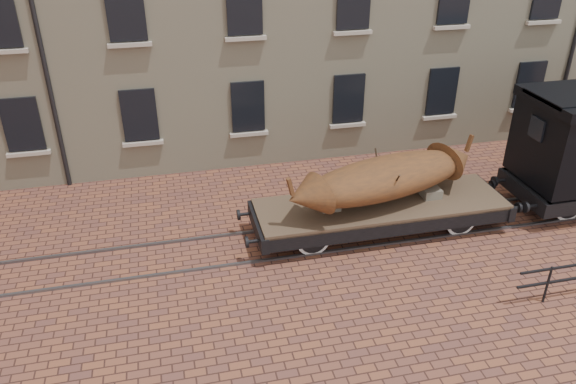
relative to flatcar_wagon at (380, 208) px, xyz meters
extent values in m
plane|color=brown|center=(-0.35, 0.00, -0.74)|extent=(90.00, 90.00, 0.00)
cube|color=black|center=(-9.85, 4.96, 1.46)|extent=(1.10, 0.12, 1.70)
cube|color=#B2A796|center=(-9.85, 4.90, 0.51)|extent=(1.30, 0.18, 0.12)
cube|color=black|center=(-6.35, 4.96, 1.46)|extent=(1.10, 0.12, 1.70)
cube|color=#B2A796|center=(-6.35, 4.90, 0.51)|extent=(1.30, 0.18, 0.12)
cube|color=black|center=(-2.85, 4.96, 1.46)|extent=(1.10, 0.12, 1.70)
cube|color=#B2A796|center=(-2.85, 4.90, 0.51)|extent=(1.30, 0.18, 0.12)
cube|color=black|center=(0.65, 4.96, 1.46)|extent=(1.10, 0.12, 1.70)
cube|color=#B2A796|center=(0.65, 4.90, 0.51)|extent=(1.30, 0.18, 0.12)
cube|color=black|center=(4.15, 4.96, 1.46)|extent=(1.10, 0.12, 1.70)
cube|color=#B2A796|center=(4.15, 4.90, 0.51)|extent=(1.30, 0.18, 0.12)
cube|color=black|center=(7.65, 4.96, 1.46)|extent=(1.10, 0.12, 1.70)
cube|color=#B2A796|center=(7.65, 4.90, 0.51)|extent=(1.30, 0.18, 0.12)
cube|color=#B2A796|center=(-9.85, 4.90, 3.71)|extent=(1.30, 0.18, 0.12)
cube|color=black|center=(-6.35, 4.96, 4.66)|extent=(1.10, 0.12, 1.70)
cube|color=#B2A796|center=(-6.35, 4.90, 3.71)|extent=(1.30, 0.18, 0.12)
cube|color=black|center=(-2.85, 4.96, 4.66)|extent=(1.10, 0.12, 1.70)
cube|color=#B2A796|center=(-2.85, 4.90, 3.71)|extent=(1.30, 0.18, 0.12)
cube|color=black|center=(0.65, 4.96, 4.66)|extent=(1.10, 0.12, 1.70)
cube|color=#B2A796|center=(0.65, 4.90, 3.71)|extent=(1.30, 0.18, 0.12)
cube|color=#B2A796|center=(4.15, 4.90, 3.71)|extent=(1.30, 0.18, 0.12)
cube|color=#B2A796|center=(7.65, 4.90, 3.71)|extent=(1.30, 0.18, 0.12)
cube|color=#59595E|center=(-0.35, -0.72, -0.71)|extent=(30.00, 0.08, 0.06)
cube|color=#59595E|center=(-0.35, 0.72, -0.71)|extent=(30.00, 0.08, 0.06)
cylinder|color=black|center=(2.65, -3.80, -0.24)|extent=(0.06, 0.06, 1.00)
cube|color=#443324|center=(0.00, 0.00, 0.13)|extent=(6.93, 2.03, 0.11)
cube|color=black|center=(0.00, -0.94, -0.09)|extent=(6.93, 0.15, 0.42)
cube|color=black|center=(0.00, 0.94, -0.09)|extent=(6.93, 0.15, 0.42)
cube|color=black|center=(-3.47, 0.00, -0.09)|extent=(0.20, 2.13, 0.42)
cylinder|color=black|center=(-3.73, -0.69, -0.09)|extent=(0.32, 0.09, 0.09)
cylinder|color=black|center=(-3.88, -0.69, -0.09)|extent=(0.07, 0.30, 0.30)
cylinder|color=black|center=(-3.73, 0.69, -0.09)|extent=(0.32, 0.09, 0.09)
cylinder|color=black|center=(-3.88, 0.69, -0.09)|extent=(0.07, 0.30, 0.30)
cube|color=black|center=(3.47, 0.00, -0.09)|extent=(0.20, 2.13, 0.42)
cylinder|color=black|center=(3.73, -0.69, -0.09)|extent=(0.32, 0.09, 0.09)
cylinder|color=black|center=(3.88, -0.69, -0.09)|extent=(0.07, 0.30, 0.30)
cylinder|color=black|center=(3.73, 0.69, -0.09)|extent=(0.32, 0.09, 0.09)
cylinder|color=black|center=(3.88, 0.69, -0.09)|extent=(0.07, 0.30, 0.30)
cylinder|color=black|center=(-2.13, 0.00, -0.29)|extent=(0.09, 1.76, 0.09)
cylinder|color=white|center=(-2.13, -0.72, -0.29)|extent=(0.89, 0.06, 0.89)
cylinder|color=black|center=(-2.13, -0.72, -0.29)|extent=(0.73, 0.09, 0.73)
cube|color=black|center=(-2.13, -0.83, -0.07)|extent=(0.83, 0.07, 0.09)
cylinder|color=white|center=(-2.13, 0.72, -0.29)|extent=(0.89, 0.06, 0.89)
cylinder|color=black|center=(-2.13, 0.72, -0.29)|extent=(0.73, 0.09, 0.73)
cube|color=black|center=(-2.13, 0.83, -0.07)|extent=(0.83, 0.07, 0.09)
cylinder|color=black|center=(2.13, 0.00, -0.29)|extent=(0.09, 1.76, 0.09)
cylinder|color=white|center=(2.13, -0.72, -0.29)|extent=(0.89, 0.06, 0.89)
cylinder|color=black|center=(2.13, -0.72, -0.29)|extent=(0.73, 0.09, 0.73)
cube|color=black|center=(2.13, -0.83, -0.07)|extent=(0.83, 0.07, 0.09)
cylinder|color=white|center=(2.13, 0.72, -0.29)|extent=(0.89, 0.06, 0.89)
cylinder|color=black|center=(2.13, 0.72, -0.29)|extent=(0.73, 0.09, 0.73)
cube|color=black|center=(2.13, 0.83, -0.07)|extent=(0.83, 0.07, 0.09)
cube|color=black|center=(0.00, 0.00, -0.23)|extent=(3.70, 0.06, 0.06)
cube|color=#6E6754|center=(-1.48, 0.00, 0.32)|extent=(0.51, 0.46, 0.26)
cube|color=#6E6754|center=(1.48, 0.00, 0.32)|extent=(0.51, 0.46, 0.26)
ellipsoid|color=brown|center=(0.06, 0.00, 0.95)|extent=(5.49, 2.87, 1.05)
cone|color=brown|center=(-2.35, -0.61, 0.99)|extent=(1.12, 1.19, 1.00)
cube|color=brown|center=(-2.75, -0.71, 1.38)|extent=(0.23, 0.16, 0.51)
cone|color=brown|center=(2.48, 0.61, 0.99)|extent=(1.12, 1.19, 1.00)
cube|color=brown|center=(2.87, 0.71, 1.38)|extent=(0.23, 0.16, 0.51)
cylinder|color=black|center=(0.06, -0.43, 0.82)|extent=(0.05, 0.90, 1.28)
cylinder|color=black|center=(0.06, 0.43, 0.82)|extent=(0.05, 0.90, 1.28)
cube|color=black|center=(4.47, 0.00, -0.04)|extent=(0.22, 2.41, 0.45)
cylinder|color=black|center=(4.02, -0.80, -0.04)|extent=(0.08, 0.32, 0.32)
cylinder|color=black|center=(4.02, 0.80, -0.04)|extent=(0.08, 0.32, 0.32)
cylinder|color=black|center=(5.57, 0.00, -0.26)|extent=(0.10, 1.91, 0.10)
cylinder|color=white|center=(5.57, -0.72, -0.26)|extent=(0.96, 0.07, 0.96)
cylinder|color=black|center=(5.57, -0.72, -0.26)|extent=(0.79, 0.10, 0.79)
cylinder|color=white|center=(5.57, 0.72, -0.26)|extent=(0.96, 0.07, 0.96)
cylinder|color=black|center=(5.57, 0.72, -0.26)|extent=(0.79, 0.10, 0.79)
cube|color=black|center=(4.45, 0.00, 1.97)|extent=(0.08, 0.60, 0.60)
camera|label=1|loc=(-5.56, -12.54, 7.86)|focal=35.00mm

